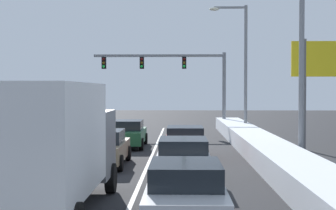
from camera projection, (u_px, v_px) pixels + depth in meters
The scene contains 14 objects.
ground_plane at pixel (145, 173), 19.44m from camera, with size 120.00×120.00×0.00m, color #28282B.
lane_stripe_between_right_lane_and_center_lane at pixel (150, 160), 22.95m from camera, with size 0.14×38.64×0.01m, color silver.
snow_bank_right_shoulder at pixel (267, 151), 22.81m from camera, with size 1.87×38.64×0.89m, color white.
snow_bank_left_shoulder at pixel (35, 154), 23.07m from camera, with size 1.28×38.64×0.55m, color white.
sedan_silver_right_lane_nearest at pixel (185, 193), 11.83m from camera, with size 2.00×4.50×1.51m.
sedan_white_right_lane_second at pixel (183, 159), 17.57m from camera, with size 2.00×4.50×1.51m.
sedan_red_right_lane_third at pixel (185, 142), 23.28m from camera, with size 2.00×4.50×1.51m.
box_truck_center_lane_nearest at pixel (50, 142), 12.59m from camera, with size 2.53×7.20×3.36m.
sedan_tan_center_lane_second at pixel (103, 148), 21.21m from camera, with size 2.00×4.50×1.51m.
sedan_green_center_lane_third at pixel (128, 134), 28.06m from camera, with size 2.00×4.50×1.51m.
traffic_light_gantry at pixel (178, 71), 40.32m from camera, with size 10.60×0.47×6.20m.
street_lamp_right_near at pixel (294, 39), 20.89m from camera, with size 2.66×0.36×8.99m.
street_lamp_right_mid at pixel (241, 59), 34.94m from camera, with size 2.66×0.36×9.07m.
roadside_sign_right at pixel (327, 72), 22.71m from camera, with size 3.20×0.16×5.50m.
Camera 1 is at (1.38, -5.28, 3.19)m, focal length 53.83 mm.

